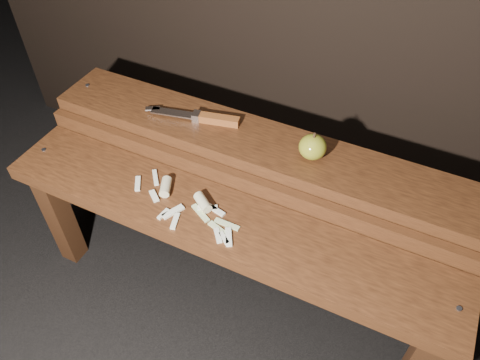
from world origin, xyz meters
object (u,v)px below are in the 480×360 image
at_px(bench_rear_tier, 257,164).
at_px(bench_front_tier, 219,237).
at_px(apple, 313,147).
at_px(knife, 207,118).

bearing_deg(bench_rear_tier, bench_front_tier, -90.00).
bearing_deg(bench_front_tier, apple, 57.64).
height_order(bench_front_tier, bench_rear_tier, bench_rear_tier).
xyz_separation_m(bench_rear_tier, apple, (0.15, 0.00, 0.12)).
bearing_deg(bench_rear_tier, apple, 1.69).
distance_m(bench_rear_tier, knife, 0.19).
height_order(bench_front_tier, knife, knife).
distance_m(bench_rear_tier, apple, 0.19).
bearing_deg(bench_front_tier, knife, 123.26).
bearing_deg(knife, apple, -1.68).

